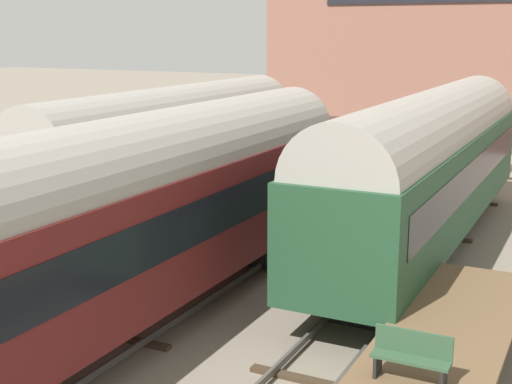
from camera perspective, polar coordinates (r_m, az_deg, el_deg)
The scene contains 6 objects.
train_car_green at distance 24.08m, azimuth 13.64°, elevation 2.37°, with size 3.08×18.20×5.38m.
train_car_maroon at distance 17.89m, azimuth -8.18°, elevation -0.95°, with size 2.96×17.80×5.35m.
train_car_navy at distance 27.25m, azimuth -6.61°, elevation 3.64°, with size 3.02×15.55×5.24m.
station_platform at distance 14.80m, azimuth 14.19°, elevation -12.48°, with size 2.52×10.95×1.14m.
bench at distance 13.30m, azimuth 12.35°, elevation -12.60°, with size 1.40×0.40×0.91m.
warehouse_building at distance 50.87m, azimuth 19.33°, elevation 13.62°, with size 29.16×11.77×17.23m.
Camera 1 is at (9.95, -9.83, 7.27)m, focal length 50.00 mm.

